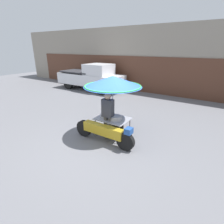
% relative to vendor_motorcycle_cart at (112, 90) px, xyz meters
% --- Properties ---
extents(ground_plane, '(36.00, 36.00, 0.00)m').
position_rel_vendor_motorcycle_cart_xyz_m(ground_plane, '(-0.01, -0.55, -1.66)').
color(ground_plane, slate).
extents(shopfront_building, '(28.00, 2.06, 4.33)m').
position_rel_vendor_motorcycle_cart_xyz_m(shopfront_building, '(-0.01, 7.73, 0.49)').
color(shopfront_building, gray).
rests_on(shopfront_building, ground).
extents(vendor_motorcycle_cart, '(2.25, 1.91, 2.13)m').
position_rel_vendor_motorcycle_cart_xyz_m(vendor_motorcycle_cart, '(0.00, 0.00, 0.00)').
color(vendor_motorcycle_cart, black).
rests_on(vendor_motorcycle_cart, ground).
extents(vendor_person, '(0.38, 0.22, 1.62)m').
position_rel_vendor_motorcycle_cart_xyz_m(vendor_person, '(-0.04, -0.18, -0.76)').
color(vendor_person, '#4C473D').
rests_on(vendor_person, ground).
extents(pickup_truck, '(5.08, 1.77, 1.89)m').
position_rel_vendor_motorcycle_cart_xyz_m(pickup_truck, '(-5.21, 5.25, -0.74)').
color(pickup_truck, black).
rests_on(pickup_truck, ground).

